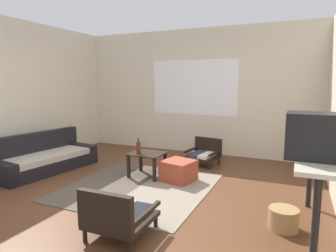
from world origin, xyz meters
name	(u,v)px	position (x,y,z in m)	size (l,w,h in m)	color
ground_plane	(119,200)	(0.00, 0.00, 0.00)	(7.80, 7.80, 0.00)	#56331E
far_wall_with_window	(195,92)	(0.00, 3.06, 1.35)	(5.60, 0.13, 2.70)	beige
area_rug	(139,187)	(0.01, 0.54, 0.01)	(2.02, 2.14, 0.01)	#4C4238
couch	(44,159)	(-1.95, 0.59, 0.21)	(0.94, 1.86, 0.66)	black
coffee_table	(147,158)	(-0.12, 1.03, 0.32)	(0.55, 0.49, 0.40)	black
armchair_by_window	(204,153)	(0.53, 2.14, 0.22)	(0.62, 0.60, 0.49)	black
armchair_striped_foreground	(117,215)	(0.54, -0.83, 0.24)	(0.60, 0.63, 0.55)	black
ottoman_orange	(179,171)	(0.45, 1.03, 0.17)	(0.46, 0.46, 0.33)	#993D28
console_shelf	(314,163)	(2.30, 0.08, 0.75)	(0.37, 1.56, 0.86)	#B2AD9E
crt_television	(318,136)	(2.30, -0.19, 1.07)	(0.55, 0.36, 0.42)	black
clay_vase	(315,135)	(2.30, 0.36, 0.99)	(0.24, 0.24, 0.35)	#A87047
glass_bottle	(139,147)	(-0.22, 0.92, 0.51)	(0.07, 0.07, 0.25)	#5B2319
wicker_basket	(283,219)	(2.05, 0.06, 0.11)	(0.31, 0.31, 0.23)	#9E7A4C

